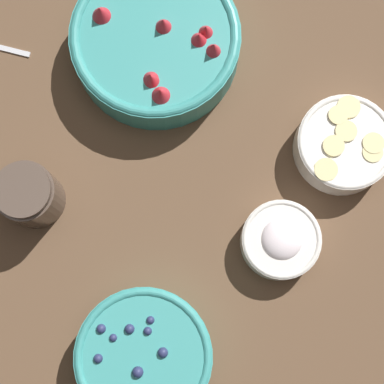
# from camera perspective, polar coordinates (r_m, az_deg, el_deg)

# --- Properties ---
(ground_plane) EXTENTS (4.00, 4.00, 0.00)m
(ground_plane) POSITION_cam_1_polar(r_m,az_deg,el_deg) (0.95, -2.73, 3.93)
(ground_plane) COLOR brown
(bowl_strawberries) EXTENTS (0.25, 0.25, 0.09)m
(bowl_strawberries) POSITION_cam_1_polar(r_m,az_deg,el_deg) (0.96, -3.22, 13.19)
(bowl_strawberries) COLOR teal
(bowl_strawberries) RESTS_ON ground_plane
(bowl_blueberries) EXTENTS (0.18, 0.18, 0.06)m
(bowl_blueberries) POSITION_cam_1_polar(r_m,az_deg,el_deg) (0.89, -4.28, -14.34)
(bowl_blueberries) COLOR teal
(bowl_blueberries) RESTS_ON ground_plane
(bowl_bananas) EXTENTS (0.14, 0.14, 0.05)m
(bowl_bananas) POSITION_cam_1_polar(r_m,az_deg,el_deg) (0.94, 13.36, 4.12)
(bowl_bananas) COLOR white
(bowl_bananas) RESTS_ON ground_plane
(bowl_cream) EXTENTS (0.11, 0.11, 0.05)m
(bowl_cream) POSITION_cam_1_polar(r_m,az_deg,el_deg) (0.90, 7.88, -4.26)
(bowl_cream) COLOR silver
(bowl_cream) RESTS_ON ground_plane
(jar_chocolate) EXTENTS (0.08, 0.08, 0.09)m
(jar_chocolate) POSITION_cam_1_polar(r_m,az_deg,el_deg) (0.92, -14.16, -0.31)
(jar_chocolate) COLOR #4C3D33
(jar_chocolate) RESTS_ON ground_plane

